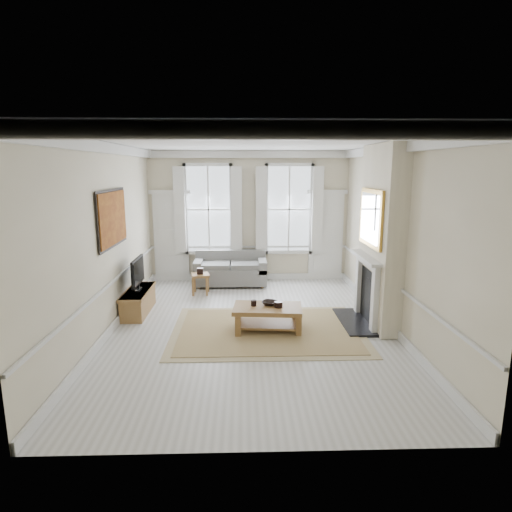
{
  "coord_description": "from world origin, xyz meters",
  "views": [
    {
      "loc": [
        -0.16,
        -7.62,
        2.96
      ],
      "look_at": [
        0.1,
        0.65,
        1.25
      ],
      "focal_mm": 30.0,
      "sensor_mm": 36.0,
      "label": 1
    }
  ],
  "objects_px": {
    "tv_stand": "(138,301)",
    "side_table": "(200,278)",
    "coffee_table": "(267,311)",
    "sofa": "(231,271)"
  },
  "relations": [
    {
      "from": "tv_stand",
      "to": "side_table",
      "type": "bearing_deg",
      "value": 48.65
    },
    {
      "from": "coffee_table",
      "to": "tv_stand",
      "type": "xyz_separation_m",
      "value": [
        -2.62,
        1.09,
        -0.14
      ]
    },
    {
      "from": "coffee_table",
      "to": "tv_stand",
      "type": "bearing_deg",
      "value": 162.46
    },
    {
      "from": "sofa",
      "to": "tv_stand",
      "type": "xyz_separation_m",
      "value": [
        -1.86,
        -2.16,
        -0.12
      ]
    },
    {
      "from": "coffee_table",
      "to": "tv_stand",
      "type": "height_order",
      "value": "tv_stand"
    },
    {
      "from": "coffee_table",
      "to": "side_table",
      "type": "bearing_deg",
      "value": 126.26
    },
    {
      "from": "sofa",
      "to": "side_table",
      "type": "height_order",
      "value": "sofa"
    },
    {
      "from": "sofa",
      "to": "coffee_table",
      "type": "relative_size",
      "value": 1.4
    },
    {
      "from": "side_table",
      "to": "tv_stand",
      "type": "relative_size",
      "value": 0.36
    },
    {
      "from": "side_table",
      "to": "coffee_table",
      "type": "relative_size",
      "value": 0.38
    }
  ]
}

